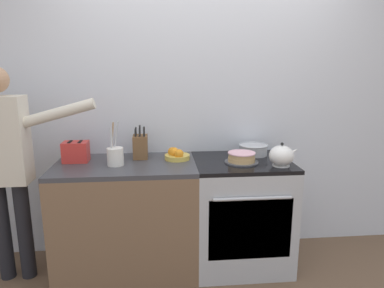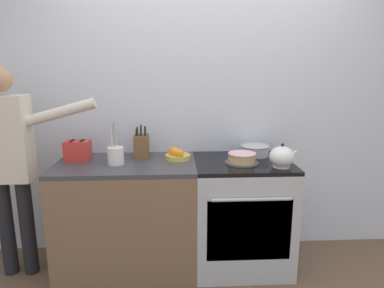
% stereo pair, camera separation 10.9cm
% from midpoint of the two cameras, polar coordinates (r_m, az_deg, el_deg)
% --- Properties ---
extents(ground_plane, '(16.00, 16.00, 0.00)m').
position_cam_midpoint_polar(ground_plane, '(2.81, 4.50, -22.67)').
color(ground_plane, brown).
extents(wall_back, '(8.00, 0.04, 2.60)m').
position_cam_midpoint_polar(wall_back, '(2.97, 3.28, 6.44)').
color(wall_back, silver).
rests_on(wall_back, ground_plane).
extents(counter_cabinet, '(1.09, 0.65, 0.89)m').
position_cam_midpoint_polar(counter_cabinet, '(2.87, -9.54, -11.70)').
color(counter_cabinet, brown).
rests_on(counter_cabinet, ground_plane).
extents(stove_range, '(0.76, 0.68, 0.89)m').
position_cam_midpoint_polar(stove_range, '(2.91, 9.26, -11.34)').
color(stove_range, '#B7BABF').
rests_on(stove_range, ground_plane).
extents(layer_cake, '(0.26, 0.26, 0.08)m').
position_cam_midpoint_polar(layer_cake, '(2.69, 9.47, -2.38)').
color(layer_cake, '#4C4C51').
rests_on(layer_cake, stove_range).
extents(tea_kettle, '(0.23, 0.18, 0.18)m').
position_cam_midpoint_polar(tea_kettle, '(2.64, 15.94, -2.07)').
color(tea_kettle, white).
rests_on(tea_kettle, stove_range).
extents(mixing_bowl, '(0.25, 0.25, 0.09)m').
position_cam_midpoint_polar(mixing_bowl, '(2.93, 11.49, -1.03)').
color(mixing_bowl, '#B7BABF').
rests_on(mixing_bowl, stove_range).
extents(knife_block, '(0.12, 0.15, 0.27)m').
position_cam_midpoint_polar(knife_block, '(2.83, -7.32, -0.32)').
color(knife_block, brown).
rests_on(knife_block, counter_cabinet).
extents(utensil_crock, '(0.12, 0.12, 0.33)m').
position_cam_midpoint_polar(utensil_crock, '(2.66, -11.47, -1.76)').
color(utensil_crock, silver).
rests_on(utensil_crock, counter_cabinet).
extents(fruit_bowl, '(0.20, 0.20, 0.10)m').
position_cam_midpoint_polar(fruit_bowl, '(2.76, -1.44, -1.77)').
color(fruit_bowl, gold).
rests_on(fruit_bowl, counter_cabinet).
extents(toaster, '(0.21, 0.14, 0.16)m').
position_cam_midpoint_polar(toaster, '(2.85, -17.47, -1.05)').
color(toaster, red).
rests_on(toaster, counter_cabinet).
extents(person_baker, '(0.93, 0.20, 1.63)m').
position_cam_midpoint_polar(person_baker, '(2.88, -27.19, -1.75)').
color(person_baker, black).
rests_on(person_baker, ground_plane).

